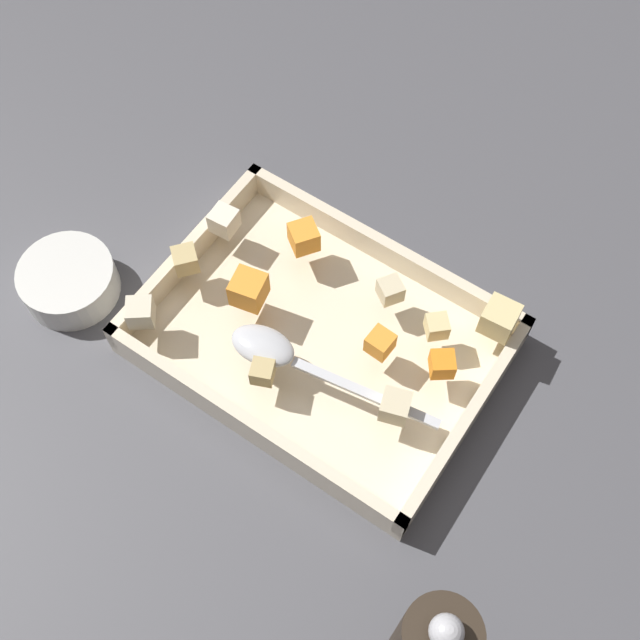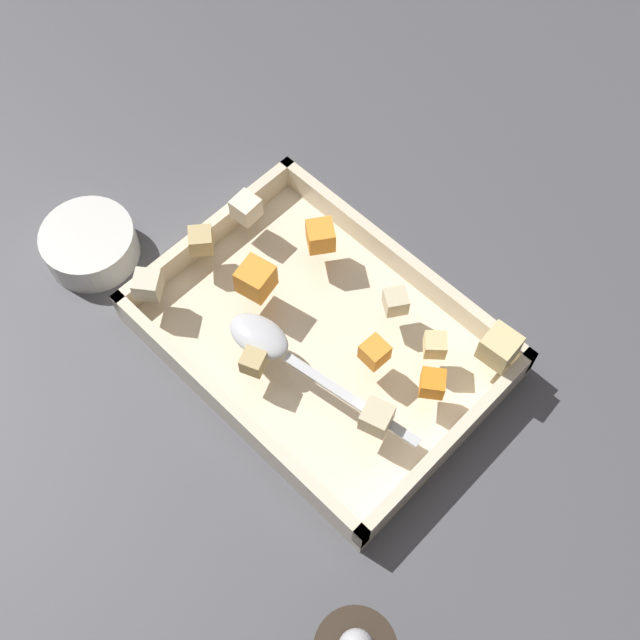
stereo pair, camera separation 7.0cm
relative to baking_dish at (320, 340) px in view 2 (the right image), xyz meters
name	(u,v)px [view 2 (the right image)]	position (x,y,z in m)	size (l,w,h in m)	color
ground_plane	(306,350)	(-0.01, -0.01, -0.01)	(4.00, 4.00, 0.00)	#4C4C51
baking_dish	(320,340)	(0.00, 0.00, 0.00)	(0.37, 0.27, 0.05)	beige
carrot_chunk_back_center	(432,383)	(0.13, 0.03, 0.05)	(0.02, 0.02, 0.02)	orange
carrot_chunk_heap_side	(259,277)	(-0.08, -0.01, 0.05)	(0.03, 0.03, 0.03)	orange
carrot_chunk_far_left	(375,352)	(0.07, 0.01, 0.05)	(0.02, 0.02, 0.02)	orange
carrot_chunk_front_center	(320,236)	(-0.07, 0.07, 0.05)	(0.03, 0.03, 0.03)	orange
potato_chunk_rim_edge	(377,418)	(0.12, -0.04, 0.05)	(0.03, 0.03, 0.03)	beige
potato_chunk_corner_sw	(396,301)	(0.04, 0.07, 0.05)	(0.02, 0.02, 0.02)	beige
potato_chunk_mid_left	(500,347)	(0.15, 0.10, 0.05)	(0.03, 0.03, 0.03)	#E0CC89
potato_chunk_heap_top	(201,240)	(-0.16, -0.02, 0.05)	(0.03, 0.03, 0.03)	tan
potato_chunk_under_handle	(253,362)	(-0.01, -0.08, 0.05)	(0.02, 0.02, 0.02)	tan
potato_chunk_corner_nw	(435,345)	(0.10, 0.06, 0.05)	(0.02, 0.02, 0.02)	#E0CC89
parsnip_chunk_near_left	(246,208)	(-0.16, 0.04, 0.05)	(0.03, 0.03, 0.03)	silver
parsnip_chunk_corner_se	(148,285)	(-0.16, -0.10, 0.05)	(0.03, 0.03, 0.03)	beige
serving_spoon	(270,344)	(-0.02, -0.05, 0.04)	(0.23, 0.06, 0.02)	silver
small_prep_bowl	(90,244)	(-0.27, -0.10, 0.01)	(0.11, 0.11, 0.04)	silver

